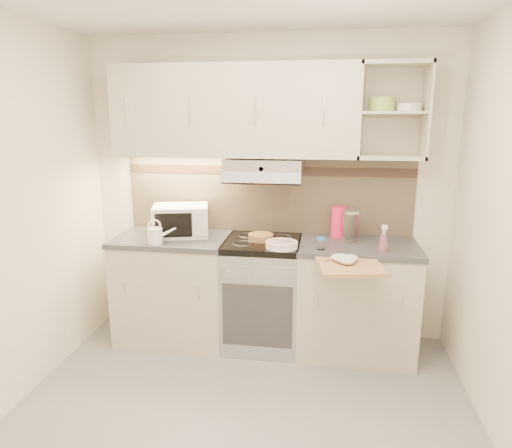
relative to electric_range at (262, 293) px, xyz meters
name	(u,v)px	position (x,y,z in m)	size (l,w,h in m)	color
ground	(238,430)	(0.00, -1.10, -0.45)	(3.00, 3.00, 0.00)	gray
room_shell	(247,157)	(0.00, -0.73, 1.18)	(3.04, 2.84, 2.52)	white
base_cabinet_left	(175,290)	(-0.75, 0.00, -0.02)	(0.90, 0.60, 0.86)	beige
worktop_left	(172,239)	(-0.75, 0.00, 0.43)	(0.92, 0.62, 0.04)	#47474C
base_cabinet_right	(355,301)	(0.75, 0.00, -0.02)	(0.90, 0.60, 0.86)	beige
worktop_right	(358,247)	(0.75, 0.00, 0.43)	(0.92, 0.62, 0.04)	#47474C
electric_range	(262,293)	(0.00, 0.00, 0.00)	(0.60, 0.60, 0.90)	#B7B7BC
microwave	(181,220)	(-0.69, 0.05, 0.57)	(0.51, 0.43, 0.25)	silver
watering_can	(156,235)	(-0.80, -0.22, 0.52)	(0.22, 0.14, 0.19)	white
plate_stack	(282,245)	(0.17, -0.18, 0.47)	(0.24, 0.24, 0.05)	white
bread_loaf	(261,237)	(-0.01, 0.01, 0.47)	(0.20, 0.20, 0.05)	#A47643
pink_pitcher	(339,222)	(0.60, 0.20, 0.57)	(0.13, 0.13, 0.25)	#FE1F5C
glass_jar	(351,226)	(0.69, 0.09, 0.57)	(0.13, 0.13, 0.25)	white
spice_jar	(321,243)	(0.46, -0.18, 0.50)	(0.06, 0.06, 0.09)	silver
spray_bottle	(384,240)	(0.91, -0.15, 0.53)	(0.08, 0.08, 0.21)	pink
cutting_board	(350,266)	(0.67, -0.46, 0.42)	(0.43, 0.38, 0.02)	#A27054
dish_towel	(347,259)	(0.64, -0.43, 0.46)	(0.23, 0.19, 0.06)	silver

